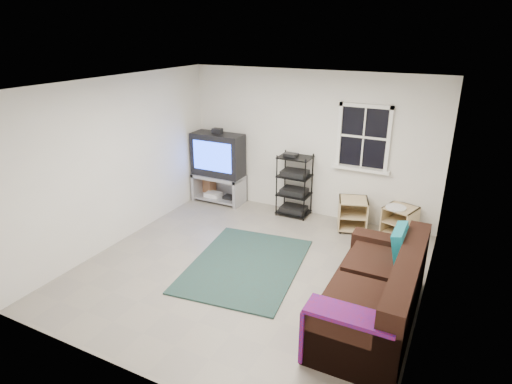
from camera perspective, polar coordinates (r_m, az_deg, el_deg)
The scene contains 8 objects.
room at distance 7.40m, azimuth 14.09°, elevation 6.55°, with size 4.60×4.62×4.60m.
tv_unit at distance 8.35m, azimuth -5.02°, elevation 3.99°, with size 1.00×0.50×1.48m.
av_rack at distance 7.82m, azimuth 5.11°, elevation 0.39°, with size 0.58×0.42×1.16m.
side_table_left at distance 7.50m, azimuth 12.73°, elevation -2.70°, with size 0.59×0.59×0.56m.
side_table_right at distance 7.47m, azimuth 18.67°, elevation -3.40°, with size 0.58×0.58×0.54m.
sofa at distance 5.29m, azimuth 15.66°, elevation -13.13°, with size 0.96×2.16×0.99m.
shag_rug at distance 6.33m, azimuth -1.41°, elevation -9.70°, with size 1.51×2.08×0.02m, color black.
paper_bag at distance 8.83m, azimuth -6.37°, elevation 0.73°, with size 0.28×0.18×0.41m, color #936142.
Camera 1 is at (2.49, -4.75, 3.25)m, focal length 30.00 mm.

